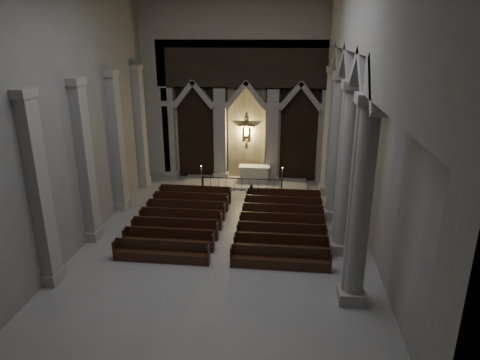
{
  "coord_description": "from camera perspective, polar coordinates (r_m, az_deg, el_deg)",
  "views": [
    {
      "loc": [
        2.79,
        -17.15,
        9.93
      ],
      "look_at": [
        0.53,
        3.0,
        2.91
      ],
      "focal_mm": 32.0,
      "sensor_mm": 36.0,
      "label": 1
    }
  ],
  "objects": [
    {
      "name": "candle_stand_left",
      "position": [
        28.67,
        -5.14,
        -0.33
      ],
      "size": [
        0.27,
        0.27,
        1.61
      ],
      "color": "#A47332",
      "rests_on": "ground"
    },
    {
      "name": "left_pilasters",
      "position": [
        23.53,
        -17.79,
        3.34
      ],
      "size": [
        0.6,
        13.0,
        8.03
      ],
      "color": "#AAA79E",
      "rests_on": "ground"
    },
    {
      "name": "sanctuary_wall",
      "position": [
        29.01,
        0.86,
        12.53
      ],
      "size": [
        14.0,
        0.77,
        12.0
      ],
      "color": "#AAA79E",
      "rests_on": "ground"
    },
    {
      "name": "sanctuary_step",
      "position": [
        29.58,
        0.62,
        -0.38
      ],
      "size": [
        8.5,
        2.6,
        0.15
      ],
      "primitive_type": "cube",
      "color": "#AAA79E",
      "rests_on": "ground"
    },
    {
      "name": "altar_rail",
      "position": [
        27.73,
        0.26,
        -0.39
      ],
      "size": [
        5.25,
        0.09,
        1.03
      ],
      "color": "black",
      "rests_on": "ground"
    },
    {
      "name": "room",
      "position": [
        17.53,
        -2.87,
        11.43
      ],
      "size": [
        24.0,
        24.1,
        12.0
      ],
      "color": "#A4A19B",
      "rests_on": "ground"
    },
    {
      "name": "candle_stand_right",
      "position": [
        28.38,
        5.61,
        -0.56
      ],
      "size": [
        0.27,
        0.27,
        1.59
      ],
      "color": "#A47332",
      "rests_on": "ground"
    },
    {
      "name": "worshipper",
      "position": [
        26.01,
        1.5,
        -1.93
      ],
      "size": [
        0.52,
        0.45,
        1.21
      ],
      "primitive_type": "imported",
      "rotation": [
        0.0,
        0.0,
        -0.43
      ],
      "color": "black",
      "rests_on": "ground"
    },
    {
      "name": "right_arcade",
      "position": [
        18.79,
        14.99,
        12.04
      ],
      "size": [
        1.0,
        24.0,
        12.0
      ],
      "color": "#AAA79E",
      "rests_on": "ground"
    },
    {
      "name": "pews",
      "position": [
        22.79,
        -1.23,
        -5.85
      ],
      "size": [
        9.84,
        7.84,
        0.99
      ],
      "color": "black",
      "rests_on": "ground"
    },
    {
      "name": "altar",
      "position": [
        29.61,
        1.92,
        0.89
      ],
      "size": [
        2.12,
        0.85,
        1.07
      ],
      "color": "beige",
      "rests_on": "sanctuary_step"
    }
  ]
}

